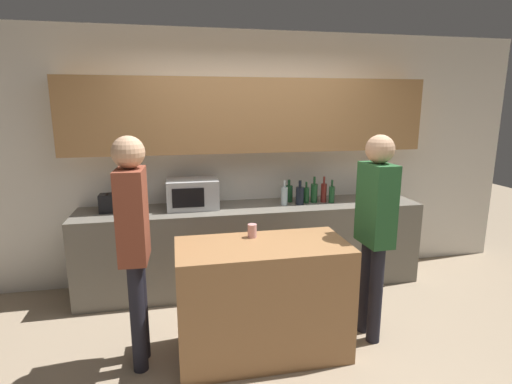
% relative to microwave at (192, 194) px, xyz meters
% --- Properties ---
extents(ground_plane, '(14.00, 14.00, 0.00)m').
position_rel_microwave_xyz_m(ground_plane, '(0.63, -1.46, -1.04)').
color(ground_plane, gray).
extents(back_wall, '(6.40, 0.40, 2.70)m').
position_rel_microwave_xyz_m(back_wall, '(0.63, 0.21, 0.50)').
color(back_wall, silver).
rests_on(back_wall, ground_plane).
extents(back_counter, '(3.60, 0.62, 0.89)m').
position_rel_microwave_xyz_m(back_counter, '(0.63, -0.07, -0.59)').
color(back_counter, '#6B665B').
rests_on(back_counter, ground_plane).
extents(kitchen_island, '(1.31, 0.63, 0.90)m').
position_rel_microwave_xyz_m(kitchen_island, '(0.46, -1.27, -0.59)').
color(kitchen_island, '#996B42').
rests_on(kitchen_island, ground_plane).
extents(microwave, '(0.52, 0.39, 0.30)m').
position_rel_microwave_xyz_m(microwave, '(0.00, 0.00, 0.00)').
color(microwave, '#B7BABC').
rests_on(microwave, back_counter).
extents(toaster, '(0.26, 0.16, 0.18)m').
position_rel_microwave_xyz_m(toaster, '(-0.78, 0.00, -0.06)').
color(toaster, black).
rests_on(toaster, back_counter).
extents(potted_plant, '(0.14, 0.14, 0.40)m').
position_rel_microwave_xyz_m(potted_plant, '(2.11, 0.00, 0.05)').
color(potted_plant, silver).
rests_on(potted_plant, back_counter).
extents(bottle_0, '(0.07, 0.07, 0.27)m').
position_rel_microwave_xyz_m(bottle_0, '(0.96, -0.09, -0.05)').
color(bottle_0, silver).
rests_on(bottle_0, back_counter).
extents(bottle_1, '(0.08, 0.08, 0.25)m').
position_rel_microwave_xyz_m(bottle_1, '(1.05, 0.05, -0.06)').
color(bottle_1, '#194723').
rests_on(bottle_1, back_counter).
extents(bottle_2, '(0.09, 0.09, 0.26)m').
position_rel_microwave_xyz_m(bottle_2, '(1.13, -0.10, -0.05)').
color(bottle_2, black).
rests_on(bottle_2, back_counter).
extents(bottle_3, '(0.06, 0.06, 0.23)m').
position_rel_microwave_xyz_m(bottle_3, '(1.22, -0.03, -0.06)').
color(bottle_3, '#194723').
rests_on(bottle_3, back_counter).
extents(bottle_4, '(0.07, 0.07, 0.28)m').
position_rel_microwave_xyz_m(bottle_4, '(1.31, -0.04, -0.04)').
color(bottle_4, '#194723').
rests_on(bottle_4, back_counter).
extents(bottle_5, '(0.06, 0.06, 0.28)m').
position_rel_microwave_xyz_m(bottle_5, '(1.42, -0.05, -0.04)').
color(bottle_5, maroon).
rests_on(bottle_5, back_counter).
extents(bottle_6, '(0.06, 0.06, 0.25)m').
position_rel_microwave_xyz_m(bottle_6, '(1.49, -0.09, -0.05)').
color(bottle_6, '#194723').
rests_on(bottle_6, back_counter).
extents(cup_0, '(0.07, 0.07, 0.11)m').
position_rel_microwave_xyz_m(cup_0, '(0.41, -1.10, -0.08)').
color(cup_0, '#D59594').
rests_on(cup_0, kitchen_island).
extents(person_left, '(0.23, 0.35, 1.73)m').
position_rel_microwave_xyz_m(person_left, '(-0.47, -1.23, -0.00)').
color(person_left, black).
rests_on(person_left, ground_plane).
extents(person_center, '(0.22, 0.35, 1.71)m').
position_rel_microwave_xyz_m(person_center, '(1.39, -1.24, -0.02)').
color(person_center, black).
rests_on(person_center, ground_plane).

